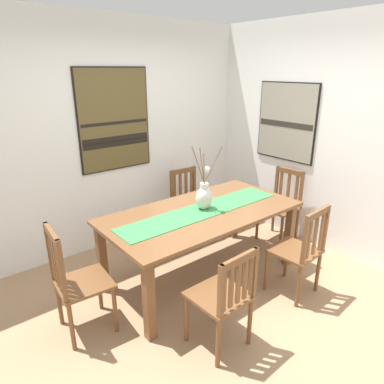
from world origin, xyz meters
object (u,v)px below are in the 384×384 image
centerpiece_vase (204,196)px  chair_4 (281,204)px  painting_on_back_wall (114,120)px  chair_0 (75,280)px  chair_2 (189,201)px  painting_on_side_wall (286,122)px  dining_table (202,219)px  chair_3 (224,296)px  chair_1 (300,250)px

centerpiece_vase → chair_4: bearing=-0.1°
chair_4 → painting_on_back_wall: 2.32m
chair_4 → chair_0: bearing=-180.0°
chair_2 → painting_on_side_wall: 1.61m
chair_2 → chair_4: 1.19m
dining_table → painting_on_back_wall: bearing=100.7°
chair_3 → chair_1: bearing=2.6°
dining_table → painting_on_back_wall: 1.59m
centerpiece_vase → chair_2: bearing=60.7°
chair_1 → painting_on_side_wall: 1.81m
chair_3 → painting_on_back_wall: bearing=82.8°
chair_1 → painting_on_back_wall: 2.50m
centerpiece_vase → chair_3: 1.14m
chair_2 → chair_4: size_ratio=0.97×
chair_3 → chair_0: bearing=132.7°
painting_on_side_wall → dining_table: bearing=-171.7°
chair_1 → chair_3: (-1.05, -0.05, -0.01)m
painting_on_back_wall → painting_on_side_wall: (1.85, -1.07, -0.07)m
centerpiece_vase → chair_0: bearing=-179.8°
centerpiece_vase → chair_0: centerpiece_vase is taller
centerpiece_vase → painting_on_side_wall: bearing=7.7°
chair_1 → chair_2: 1.68m
centerpiece_vase → chair_4: size_ratio=0.73×
chair_2 → painting_on_back_wall: size_ratio=0.76×
chair_0 → dining_table: bearing=-0.8°
dining_table → chair_0: 1.35m
dining_table → chair_3: (-0.52, -0.87, -0.19)m
centerpiece_vase → painting_on_back_wall: bearing=102.9°
dining_table → centerpiece_vase: size_ratio=2.99×
chair_4 → painting_on_side_wall: size_ratio=0.95×
chair_1 → chair_3: 1.05m
chair_0 → painting_on_side_wall: size_ratio=1.01×
painting_on_back_wall → chair_4: bearing=-38.6°
centerpiece_vase → chair_1: size_ratio=0.72×
chair_4 → painting_on_back_wall: size_ratio=0.78×
chair_0 → chair_3: size_ratio=1.11×
chair_4 → centerpiece_vase: bearing=179.9°
painting_on_side_wall → chair_2: bearing=150.4°
chair_0 → chair_2: (1.85, 0.84, -0.03)m
chair_1 → painting_on_back_wall: (-0.78, 2.12, 1.07)m
painting_on_back_wall → chair_3: bearing=-97.2°
dining_table → chair_0: chair_0 is taller
painting_on_back_wall → painting_on_side_wall: painting_on_back_wall is taller
painting_on_back_wall → chair_1: bearing=-69.9°
chair_4 → dining_table: bearing=-179.2°
dining_table → painting_on_side_wall: bearing=8.3°
centerpiece_vase → chair_1: (0.49, -0.84, -0.42)m
chair_3 → chair_4: (1.88, 0.89, 0.00)m
chair_1 → chair_4: bearing=45.5°
chair_1 → dining_table: bearing=122.9°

